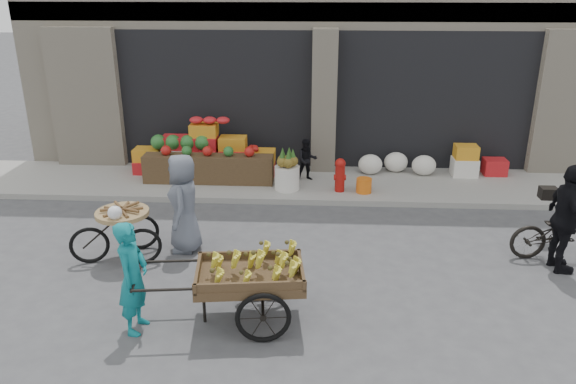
# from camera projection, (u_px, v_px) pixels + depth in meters

# --- Properties ---
(ground) EXTENTS (80.00, 80.00, 0.00)m
(ground) POSITION_uv_depth(u_px,v_px,m) (323.00, 281.00, 8.47)
(ground) COLOR #424244
(ground) RESTS_ON ground
(sidewalk) EXTENTS (18.00, 2.20, 0.12)m
(sidewalk) POSITION_uv_depth(u_px,v_px,m) (323.00, 184.00, 12.28)
(sidewalk) COLOR gray
(sidewalk) RESTS_ON ground
(building) EXTENTS (14.00, 6.45, 7.00)m
(building) POSITION_uv_depth(u_px,v_px,m) (325.00, 15.00, 14.76)
(building) COLOR beige
(building) RESTS_ON ground
(fruit_display) EXTENTS (3.10, 1.12, 1.24)m
(fruit_display) POSITION_uv_depth(u_px,v_px,m) (211.00, 152.00, 12.45)
(fruit_display) COLOR red
(fruit_display) RESTS_ON sidewalk
(pineapple_bin) EXTENTS (0.52, 0.52, 0.50)m
(pineapple_bin) POSITION_uv_depth(u_px,v_px,m) (287.00, 178.00, 11.74)
(pineapple_bin) COLOR silver
(pineapple_bin) RESTS_ON sidewalk
(fire_hydrant) EXTENTS (0.22, 0.22, 0.71)m
(fire_hydrant) POSITION_uv_depth(u_px,v_px,m) (340.00, 174.00, 11.59)
(fire_hydrant) COLOR #A5140F
(fire_hydrant) RESTS_ON sidewalk
(orange_bucket) EXTENTS (0.32, 0.32, 0.30)m
(orange_bucket) POSITION_uv_depth(u_px,v_px,m) (364.00, 185.00, 11.60)
(orange_bucket) COLOR orange
(orange_bucket) RESTS_ON sidewalk
(right_bay_goods) EXTENTS (3.35, 0.60, 0.70)m
(right_bay_goods) POSITION_uv_depth(u_px,v_px,m) (439.00, 163.00, 12.58)
(right_bay_goods) COLOR silver
(right_bay_goods) RESTS_ON sidewalk
(seated_person) EXTENTS (0.51, 0.43, 0.93)m
(seated_person) POSITION_uv_depth(u_px,v_px,m) (307.00, 160.00, 12.20)
(seated_person) COLOR black
(seated_person) RESTS_ON sidewalk
(banana_cart) EXTENTS (2.47, 1.23, 0.99)m
(banana_cart) POSITION_uv_depth(u_px,v_px,m) (246.00, 273.00, 7.25)
(banana_cart) COLOR brown
(banana_cart) RESTS_ON ground
(vendor_woman) EXTENTS (0.41, 0.58, 1.52)m
(vendor_woman) POSITION_uv_depth(u_px,v_px,m) (133.00, 277.00, 7.06)
(vendor_woman) COLOR #10767E
(vendor_woman) RESTS_ON ground
(tricycle_cart) EXTENTS (1.45, 1.07, 0.95)m
(tricycle_cart) POSITION_uv_depth(u_px,v_px,m) (123.00, 227.00, 8.96)
(tricycle_cart) COLOR #9E7F51
(tricycle_cart) RESTS_ON ground
(vendor_grey) EXTENTS (0.59, 0.85, 1.66)m
(vendor_grey) POSITION_uv_depth(u_px,v_px,m) (184.00, 203.00, 9.19)
(vendor_grey) COLOR slate
(vendor_grey) RESTS_ON ground
(bicycle) EXTENTS (1.74, 0.69, 0.90)m
(bicycle) POSITION_uv_depth(u_px,v_px,m) (564.00, 233.00, 9.01)
(bicycle) COLOR black
(bicycle) RESTS_ON ground
(cyclist) EXTENTS (0.47, 1.03, 1.72)m
(cyclist) POSITION_uv_depth(u_px,v_px,m) (566.00, 219.00, 8.50)
(cyclist) COLOR black
(cyclist) RESTS_ON ground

